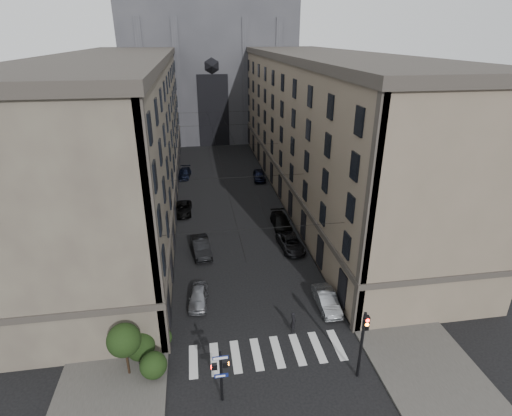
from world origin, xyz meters
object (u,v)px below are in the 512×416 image
gothic_tower (208,51)px  car_right_midfar (281,222)px  car_right_midnear (291,243)px  car_left_far (184,173)px  car_right_near (326,300)px  car_right_far (259,175)px  car_left_midnear (201,247)px  car_left_near (198,297)px  pedestrian (293,322)px  traffic_light_right (363,338)px  car_left_midfar (183,209)px  pedestrian_signal_left (221,372)px

gothic_tower → car_right_midfar: 53.20m
gothic_tower → car_right_midnear: gothic_tower is taller
car_right_midnear → car_right_midfar: 5.33m
gothic_tower → car_left_far: 35.15m
car_right_near → car_right_far: size_ratio=0.96×
car_left_midnear → car_right_midnear: (9.44, -0.47, -0.13)m
car_right_midnear → car_right_far: bearing=85.2°
car_left_far → car_right_far: car_right_far is taller
car_left_near → pedestrian: pedestrian is taller
car_left_far → gothic_tower: bearing=85.5°
traffic_light_right → pedestrian: bearing=122.7°
car_right_midnear → pedestrian: 12.91m
gothic_tower → pedestrian: size_ratio=32.86×
car_left_far → car_right_midfar: 23.06m
car_left_midnear → car_left_midfar: (-2.00, 10.59, -0.13)m
car_left_far → car_right_midfar: size_ratio=0.95×
car_left_midnear → car_right_midnear: 9.45m
traffic_light_right → car_right_midnear: (-0.36, 17.61, -2.62)m
gothic_tower → car_left_near: size_ratio=14.92×
car_left_near → car_right_far: (10.22, 30.09, 0.10)m
pedestrian_signal_left → car_left_near: bearing=96.7°
traffic_light_right → car_right_midfar: (-0.27, 22.93, -2.58)m
pedestrian_signal_left → traffic_light_right: size_ratio=0.77×
gothic_tower → traffic_light_right: bearing=-85.6°
car_left_near → car_right_midnear: 12.70m
car_left_midnear → car_right_near: size_ratio=1.14×
gothic_tower → pedestrian: bearing=-88.0°
car_left_far → car_right_midnear: size_ratio=0.97×
car_left_midnear → pedestrian: 14.62m
gothic_tower → pedestrian_signal_left: bearing=-92.7°
pedestrian_signal_left → gothic_tower: bearing=87.3°
car_left_midfar → car_left_far: bearing=91.3°
pedestrian_signal_left → car_left_midfar: bearing=95.3°
gothic_tower → car_right_midfar: gothic_tower is taller
car_left_far → pedestrian: (8.50, -37.93, 0.21)m
car_left_midnear → car_right_midfar: (9.53, 4.85, -0.09)m
pedestrian → car_left_midfar: bearing=29.6°
car_left_midfar → pedestrian: bearing=-68.5°
gothic_tower → car_right_near: bearing=-84.9°
gothic_tower → car_right_midnear: 58.25m
car_left_far → car_right_midfar: car_right_midfar is taller
car_left_midnear → pedestrian: bearing=-69.8°
car_right_midfar → car_right_far: (0.20, 16.85, 0.05)m
pedestrian_signal_left → car_left_midnear: pedestrian_signal_left is taller
car_left_near → car_right_midnear: car_right_midnear is taller
traffic_light_right → car_right_far: bearing=90.1°
car_left_midnear → car_right_midfar: bearing=20.5°
car_left_midnear → pedestrian: size_ratio=2.75×
pedestrian_signal_left → car_left_far: pedestrian_signal_left is taller
car_right_midnear → car_left_far: bearing=110.1°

